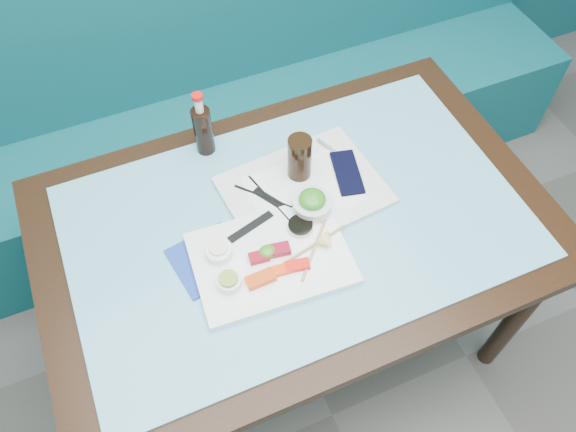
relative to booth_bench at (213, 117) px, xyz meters
name	(u,v)px	position (x,y,z in m)	size (l,w,h in m)	color
booth_bench	(213,117)	(0.00, 0.00, 0.00)	(3.00, 0.56, 1.17)	#0D5157
dining_table	(296,238)	(0.00, -0.84, 0.29)	(1.40, 0.90, 0.75)	black
glass_top	(296,221)	(0.00, -0.84, 0.38)	(1.22, 0.76, 0.01)	#63AEC7
sashimi_plate	(271,258)	(-0.11, -0.93, 0.39)	(0.40, 0.28, 0.02)	white
salmon_left	(260,279)	(-0.16, -0.98, 0.41)	(0.07, 0.04, 0.02)	#E23F09
salmon_mid	(278,271)	(-0.11, -0.98, 0.41)	(0.06, 0.03, 0.01)	#FF3E0A
salmon_right	(297,265)	(-0.06, -0.98, 0.41)	(0.06, 0.03, 0.02)	red
tuna_left	(259,257)	(-0.14, -0.92, 0.41)	(0.05, 0.03, 0.02)	maroon
tuna_right	(279,250)	(-0.09, -0.92, 0.41)	(0.06, 0.03, 0.02)	maroon
seaweed_garnish	(267,252)	(-0.12, -0.92, 0.42)	(0.04, 0.04, 0.02)	#3B831E
ramekin_wasabi	(229,282)	(-0.24, -0.96, 0.42)	(0.06, 0.06, 0.03)	white
wasabi_fill	(228,279)	(-0.24, -0.96, 0.43)	(0.05, 0.05, 0.01)	#85A535
ramekin_ginger	(219,252)	(-0.23, -0.87, 0.42)	(0.07, 0.07, 0.03)	white
ginger_fill	(218,249)	(-0.23, -0.87, 0.44)	(0.04, 0.04, 0.01)	#FCE9CF
soy_dish	(300,227)	(-0.01, -0.88, 0.41)	(0.07, 0.07, 0.01)	silver
soy_fill	(300,225)	(-0.01, -0.88, 0.42)	(0.07, 0.07, 0.01)	black
lemon_wedge	(327,242)	(0.03, -0.96, 0.43)	(0.04, 0.04, 0.03)	#FFF678
chopstick_sleeve	(251,227)	(-0.13, -0.82, 0.41)	(0.14, 0.02, 0.00)	black
wooden_chopstick_a	(312,246)	(0.00, -0.94, 0.41)	(0.01, 0.01, 0.21)	#998248
wooden_chopstick_b	(316,245)	(0.01, -0.94, 0.41)	(0.01, 0.01, 0.23)	tan
serving_tray	(304,190)	(0.06, -0.76, 0.39)	(0.43, 0.32, 0.02)	silver
paper_placemat	(304,188)	(0.06, -0.76, 0.40)	(0.30, 0.21, 0.00)	white
seaweed_bowl	(312,205)	(0.05, -0.83, 0.42)	(0.11, 0.11, 0.04)	silver
seaweed_salad	(312,199)	(0.05, -0.83, 0.45)	(0.07, 0.07, 0.04)	#2F7E1D
cola_glass	(300,158)	(0.07, -0.70, 0.47)	(0.07, 0.07, 0.14)	black
navy_pouch	(347,173)	(0.19, -0.76, 0.41)	(0.07, 0.16, 0.01)	black
fork	(329,148)	(0.19, -0.65, 0.40)	(0.01, 0.01, 0.09)	silver
black_chopstick_a	(272,202)	(-0.04, -0.77, 0.40)	(0.01, 0.01, 0.23)	black
black_chopstick_b	(275,201)	(-0.03, -0.77, 0.40)	(0.01, 0.01, 0.25)	black
tray_sleeve	(274,202)	(-0.04, -0.77, 0.40)	(0.02, 0.14, 0.00)	black
cola_bottle_body	(203,131)	(-0.14, -0.50, 0.46)	(0.06, 0.06, 0.16)	black
cola_bottle_neck	(199,105)	(-0.14, -0.50, 0.56)	(0.02, 0.02, 0.05)	white
cola_bottle_cap	(197,97)	(-0.14, -0.50, 0.59)	(0.03, 0.03, 0.01)	red
blue_napkin	(208,260)	(-0.26, -0.87, 0.39)	(0.17, 0.17, 0.01)	#1B3995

